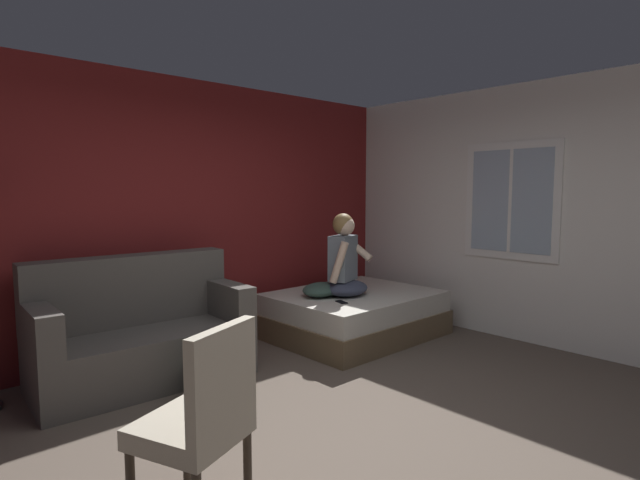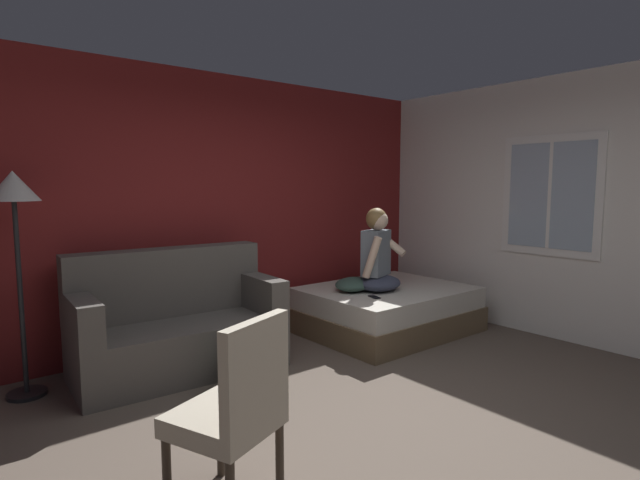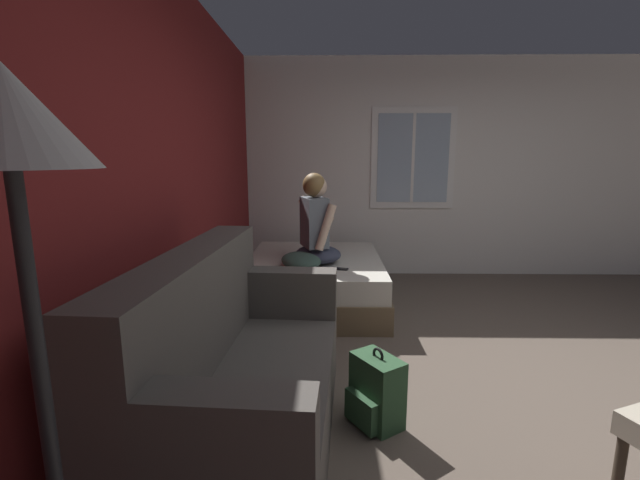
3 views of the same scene
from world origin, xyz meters
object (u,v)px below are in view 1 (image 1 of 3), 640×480
Objects in this scene: couch at (141,334)px; person_seated at (345,262)px; backpack at (207,375)px; bed at (354,314)px; cell_phone at (342,302)px; throw_pillow at (321,290)px; side_chair at (201,416)px.

couch is 1.99× the size of person_seated.
couch is at bearing 105.15° from backpack.
cell_phone is (-0.45, -0.25, 0.25)m from bed.
couch is 0.79m from backpack.
bed is at bearing -8.31° from couch.
backpack is 0.95× the size of throw_pillow.
cell_phone is (2.36, 1.40, -0.05)m from side_chair.
side_chair is 2.04× the size of throw_pillow.
bed reaches higher than backpack.
side_chair is 6.81× the size of cell_phone.
couch is 1.91m from cell_phone.
person_seated is at bearing -9.62° from couch.
person_seated is 0.50m from cell_phone.
couch is at bearing 170.38° from person_seated.
couch reaches higher than cell_phone.
bed is at bearing -16.28° from throw_pillow.
side_chair is 2.99m from throw_pillow.
backpack is 1.79m from throw_pillow.
backpack is (-2.06, -0.41, -0.04)m from bed.
cell_phone reaches higher than bed.
cell_phone is at bearing -98.94° from throw_pillow.
couch is at bearing 177.39° from cell_phone.
backpack is at bearing -159.26° from cell_phone.
person_seated is 2.03m from backpack.
throw_pillow is (2.41, 1.77, 0.02)m from side_chair.
side_chair reaches higher than bed.
backpack is at bearing -168.80° from bed.
cell_phone is (-0.28, -0.23, -0.35)m from person_seated.
couch is 1.89m from throw_pillow.
side_chair is at bearing -143.80° from throw_pillow.
throw_pillow reaches higher than bed.
bed is 0.57m from cell_phone.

